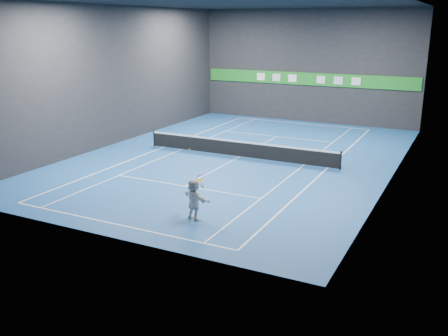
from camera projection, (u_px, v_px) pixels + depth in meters
The scene contains 20 objects.
ground at pixel (239, 157), 30.38m from camera, with size 26.00×26.00×0.00m, color navy.
ceiling at pixel (240, 2), 27.88m from camera, with size 26.00×26.00×0.00m, color black.
wall_back at pixel (307, 66), 40.29m from camera, with size 18.00×0.10×9.00m, color black.
wall_front at pixel (88, 119), 17.98m from camera, with size 18.00×0.10×9.00m, color black.
wall_left at pixel (117, 76), 33.02m from camera, with size 0.10×26.00×9.00m, color black.
wall_right at pixel (401, 91), 25.25m from camera, with size 0.10×26.00×9.00m, color black.
baseline_near at pixel (115, 224), 20.18m from camera, with size 10.98×0.08×0.01m, color white.
baseline_far at pixel (301, 123), 40.59m from camera, with size 10.98×0.08×0.01m, color white.
sideline_doubles_left at pixel (163, 147), 32.75m from camera, with size 0.08×23.78×0.01m, color white.
sideline_doubles_right at pixel (327, 168), 28.01m from camera, with size 0.08×23.78×0.01m, color white.
sideline_singles_left at pixel (181, 149), 32.16m from camera, with size 0.06×23.78×0.01m, color white.
sideline_singles_right at pixel (304, 165), 28.61m from camera, with size 0.06×23.78×0.01m, color white.
service_line_near at pixel (185, 186), 24.89m from camera, with size 8.23×0.06×0.01m, color white.
service_line_far at pixel (277, 136), 35.88m from camera, with size 8.23×0.06×0.01m, color white.
center_service_line at pixel (239, 157), 30.38m from camera, with size 0.06×12.80×0.01m, color white.
player at pixel (194, 199), 20.45m from camera, with size 1.63×0.52×1.76m, color silver.
tennis_ball at pixel (189, 149), 20.16m from camera, with size 0.06×0.06×0.06m, color #A8CE22.
tennis_net at pixel (239, 148), 30.23m from camera, with size 12.50×0.10×1.07m.
sponsor_banner at pixel (307, 79), 40.51m from camera, with size 17.64×0.11×1.00m.
tennis_racket at pixel (201, 179), 20.12m from camera, with size 0.42×0.37×0.62m.
Camera 1 is at (12.37, -26.66, 7.79)m, focal length 40.00 mm.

